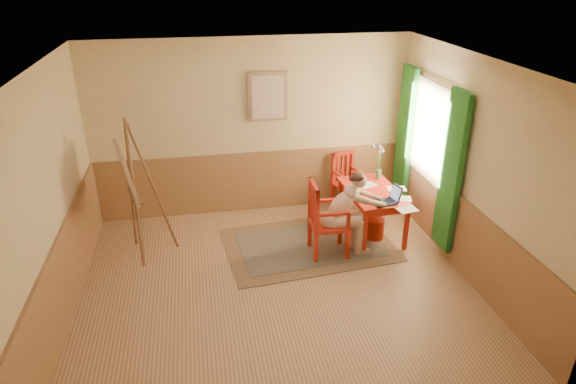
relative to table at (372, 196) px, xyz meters
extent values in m
cube|color=tan|center=(-1.62, -1.07, -0.64)|extent=(5.00, 4.50, 0.02)
cube|color=white|center=(-1.62, -1.07, 2.18)|extent=(5.00, 4.50, 0.02)
cube|color=#DFBD87|center=(-1.62, 1.19, 0.77)|extent=(5.00, 0.02, 2.80)
cube|color=#DFBD87|center=(-1.62, -3.33, 0.77)|extent=(5.00, 0.02, 2.80)
cube|color=#DFBD87|center=(-4.13, -1.07, 0.77)|extent=(0.02, 4.50, 2.80)
cube|color=#DFBD87|center=(0.89, -1.07, 0.77)|extent=(0.02, 4.50, 2.80)
cube|color=#98693F|center=(-1.62, 1.16, -0.13)|extent=(5.00, 0.04, 1.00)
cube|color=#98693F|center=(-4.10, -1.07, -0.13)|extent=(0.04, 4.50, 1.00)
cube|color=#98693F|center=(0.86, -1.07, -0.13)|extent=(0.04, 4.50, 1.00)
cube|color=white|center=(0.85, 0.03, 0.92)|extent=(0.02, 1.00, 1.30)
cube|color=tan|center=(0.83, 0.03, 0.92)|extent=(0.03, 1.12, 1.42)
cube|color=#2B8321|center=(0.78, -0.75, 0.62)|extent=(0.08, 0.45, 2.20)
cube|color=#2B8321|center=(0.78, 0.81, 0.62)|extent=(0.08, 0.45, 2.20)
cube|color=tan|center=(-1.37, 1.14, 1.27)|extent=(0.60, 0.04, 0.76)
cube|color=beige|center=(-1.37, 1.11, 1.27)|extent=(0.50, 0.02, 0.66)
cube|color=#8C7251|center=(-1.00, -0.18, -0.62)|extent=(2.54, 1.81, 0.01)
cube|color=black|center=(-1.00, -0.18, -0.62)|extent=(2.10, 1.38, 0.01)
cube|color=red|center=(0.00, 0.00, 0.07)|extent=(0.77, 1.23, 0.04)
cube|color=red|center=(0.00, 0.00, 0.00)|extent=(0.66, 1.12, 0.10)
cube|color=red|center=(-0.29, -0.56, -0.29)|extent=(0.06, 0.06, 0.68)
cube|color=red|center=(0.33, -0.54, -0.29)|extent=(0.06, 0.06, 0.68)
cube|color=red|center=(-0.33, 0.54, -0.29)|extent=(0.06, 0.06, 0.68)
cube|color=red|center=(0.29, 0.56, -0.29)|extent=(0.06, 0.06, 0.68)
cube|color=red|center=(-0.78, -0.44, -0.16)|extent=(0.52, 0.49, 0.05)
cube|color=red|center=(-1.01, -0.65, -0.41)|extent=(0.06, 0.06, 0.44)
cube|color=red|center=(-0.56, -0.66, -0.41)|extent=(0.06, 0.06, 0.44)
cube|color=red|center=(-1.00, -0.23, -0.41)|extent=(0.06, 0.06, 0.44)
cube|color=red|center=(-0.55, -0.24, -0.41)|extent=(0.06, 0.06, 0.44)
cube|color=red|center=(-1.01, -0.65, 0.16)|extent=(0.06, 0.06, 0.60)
cube|color=red|center=(-1.00, -0.23, 0.16)|extent=(0.06, 0.06, 0.60)
cube|color=red|center=(-1.00, -0.44, 0.43)|extent=(0.07, 0.48, 0.07)
cube|color=red|center=(-1.01, -0.55, 0.15)|extent=(0.03, 0.05, 0.49)
cube|color=red|center=(-1.00, -0.44, 0.15)|extent=(0.03, 0.05, 0.49)
cube|color=red|center=(-1.00, -0.33, 0.15)|extent=(0.03, 0.05, 0.49)
cube|color=red|center=(-0.78, -0.66, 0.10)|extent=(0.45, 0.05, 0.04)
cube|color=red|center=(-0.57, -0.66, -0.02)|extent=(0.04, 0.04, 0.24)
cube|color=red|center=(-0.77, -0.23, 0.10)|extent=(0.45, 0.05, 0.04)
cube|color=red|center=(-0.56, -0.24, -0.02)|extent=(0.04, 0.04, 0.24)
cube|color=red|center=(-0.09, 0.90, -0.23)|extent=(0.52, 0.53, 0.04)
cube|color=red|center=(-0.32, 1.03, -0.44)|extent=(0.06, 0.06, 0.38)
cube|color=red|center=(-0.21, 0.66, -0.44)|extent=(0.06, 0.06, 0.38)
cube|color=red|center=(0.03, 1.13, -0.44)|extent=(0.06, 0.06, 0.38)
cube|color=red|center=(0.14, 0.77, -0.44)|extent=(0.06, 0.06, 0.38)
cube|color=red|center=(-0.32, 1.03, 0.05)|extent=(0.06, 0.06, 0.52)
cube|color=red|center=(0.03, 1.13, 0.05)|extent=(0.06, 0.06, 0.52)
cube|color=red|center=(-0.14, 1.08, 0.28)|extent=(0.41, 0.17, 0.06)
cube|color=red|center=(-0.23, 1.05, 0.04)|extent=(0.05, 0.04, 0.42)
cube|color=red|center=(-0.14, 1.08, 0.04)|extent=(0.05, 0.04, 0.42)
cube|color=red|center=(-0.05, 1.11, 0.04)|extent=(0.05, 0.04, 0.42)
cube|color=red|center=(-0.26, 0.84, 0.00)|extent=(0.15, 0.38, 0.03)
cube|color=red|center=(-0.21, 0.67, -0.10)|extent=(0.05, 0.05, 0.21)
cube|color=red|center=(0.09, 0.95, 0.00)|extent=(0.15, 0.38, 0.03)
cube|color=red|center=(0.14, 0.78, -0.10)|extent=(0.05, 0.05, 0.21)
ellipsoid|color=#D8AB94|center=(-0.78, -0.46, -0.09)|extent=(0.29, 0.35, 0.22)
cylinder|color=#D8AB94|center=(-0.57, -0.55, -0.10)|extent=(0.44, 0.16, 0.15)
cylinder|color=#D8AB94|center=(-0.57, -0.38, -0.10)|extent=(0.44, 0.16, 0.15)
cylinder|color=#D8AB94|center=(-0.37, -0.56, -0.35)|extent=(0.12, 0.12, 0.49)
cylinder|color=#D8AB94|center=(-0.36, -0.38, -0.35)|extent=(0.12, 0.12, 0.49)
cube|color=#D8AB94|center=(-0.31, -0.56, -0.59)|extent=(0.21, 0.09, 0.07)
cube|color=#D8AB94|center=(-0.30, -0.39, -0.59)|extent=(0.21, 0.09, 0.07)
ellipsoid|color=#D8AB94|center=(-0.63, -0.47, 0.13)|extent=(0.48, 0.29, 0.52)
ellipsoid|color=#D8AB94|center=(-0.49, -0.47, 0.32)|extent=(0.20, 0.30, 0.18)
sphere|color=#D8AB94|center=(-0.38, -0.47, 0.48)|extent=(0.20, 0.20, 0.20)
ellipsoid|color=#4F291B|center=(-0.40, -0.47, 0.53)|extent=(0.19, 0.20, 0.14)
sphere|color=#4F291B|center=(-0.48, -0.47, 0.52)|extent=(0.11, 0.11, 0.10)
cylinder|color=#D8AB94|center=(-0.40, -0.61, 0.27)|extent=(0.22, 0.11, 0.15)
cylinder|color=#D8AB94|center=(-0.18, -0.60, 0.18)|extent=(0.30, 0.13, 0.17)
sphere|color=#D8AB94|center=(-0.30, -0.63, 0.23)|extent=(0.09, 0.09, 0.09)
sphere|color=#D8AB94|center=(-0.05, -0.57, 0.14)|extent=(0.07, 0.07, 0.07)
cylinder|color=#D8AB94|center=(-0.39, -0.33, 0.27)|extent=(0.22, 0.10, 0.15)
cylinder|color=#D8AB94|center=(-0.17, -0.35, 0.18)|extent=(0.30, 0.14, 0.17)
sphere|color=#D8AB94|center=(-0.30, -0.32, 0.23)|extent=(0.09, 0.09, 0.09)
sphere|color=#D8AB94|center=(-0.04, -0.39, 0.14)|extent=(0.07, 0.07, 0.07)
cube|color=#1E2338|center=(0.01, -0.43, 0.10)|extent=(0.36, 0.29, 0.02)
cube|color=#2D3342|center=(0.01, -0.43, 0.10)|extent=(0.31, 0.23, 0.00)
cube|color=#1E2338|center=(0.19, -0.40, 0.21)|extent=(0.11, 0.24, 0.22)
cube|color=#99BFF2|center=(0.18, -0.40, 0.21)|extent=(0.09, 0.20, 0.18)
cube|color=white|center=(0.25, -0.69, 0.09)|extent=(0.30, 0.24, 0.00)
cube|color=white|center=(0.36, -0.02, 0.09)|extent=(0.30, 0.24, 0.00)
cube|color=white|center=(-0.02, 0.19, 0.09)|extent=(0.32, 0.27, 0.00)
cube|color=white|center=(0.31, -0.35, 0.09)|extent=(0.31, 0.26, 0.00)
cylinder|color=#3F724C|center=(0.23, 0.41, 0.16)|extent=(0.11, 0.11, 0.14)
cylinder|color=#3F7233|center=(0.19, 0.45, 0.40)|extent=(0.10, 0.09, 0.38)
sphere|color=#728CD8|center=(0.14, 0.49, 0.59)|extent=(0.07, 0.07, 0.06)
cylinder|color=#3F7233|center=(0.22, 0.37, 0.41)|extent=(0.02, 0.09, 0.40)
sphere|color=pink|center=(0.22, 0.32, 0.61)|extent=(0.05, 0.05, 0.04)
cylinder|color=#3F7233|center=(0.23, 0.43, 0.36)|extent=(0.01, 0.04, 0.29)
sphere|color=pink|center=(0.23, 0.44, 0.50)|extent=(0.06, 0.06, 0.05)
cylinder|color=#3F7233|center=(0.22, 0.35, 0.40)|extent=(0.02, 0.13, 0.37)
sphere|color=#728CD8|center=(0.22, 0.29, 0.58)|extent=(0.07, 0.07, 0.05)
cylinder|color=#3F7233|center=(0.25, 0.45, 0.38)|extent=(0.05, 0.10, 0.33)
sphere|color=pink|center=(0.27, 0.50, 0.54)|extent=(0.06, 0.06, 0.05)
cylinder|color=#3F7233|center=(0.24, 0.43, 0.38)|extent=(0.03, 0.06, 0.33)
sphere|color=pink|center=(0.25, 0.46, 0.54)|extent=(0.06, 0.06, 0.04)
cylinder|color=#3F7233|center=(0.24, 0.46, 0.40)|extent=(0.03, 0.11, 0.38)
sphere|color=#728CD8|center=(0.25, 0.51, 0.59)|extent=(0.06, 0.06, 0.04)
cylinder|color=red|center=(0.01, -0.16, -0.47)|extent=(0.32, 0.32, 0.32)
cylinder|color=brown|center=(-3.35, -0.14, 0.37)|extent=(0.07, 0.37, 2.01)
cylinder|color=brown|center=(-3.43, 0.18, 0.37)|extent=(0.18, 0.35, 2.01)
cylinder|color=brown|center=(-3.12, 0.08, 0.37)|extent=(0.52, 0.16, 2.01)
cylinder|color=brown|center=(-3.41, 0.01, 0.29)|extent=(0.16, 0.55, 0.03)
cube|color=brown|center=(-3.35, 0.03, 0.29)|extent=(0.21, 0.60, 0.03)
cube|color=tan|center=(-3.44, 0.01, 0.64)|extent=(0.36, 0.90, 0.67)
cube|color=beige|center=(-3.42, 0.01, 0.64)|extent=(0.30, 0.80, 0.58)
camera|label=1|loc=(-2.47, -6.34, 3.18)|focal=31.22mm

